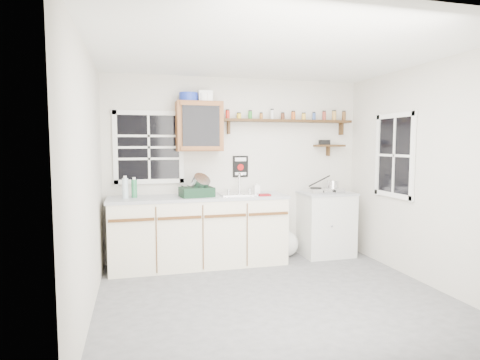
# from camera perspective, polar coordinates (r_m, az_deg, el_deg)

# --- Properties ---
(room) EXTENTS (3.64, 3.24, 2.54)m
(room) POSITION_cam_1_polar(r_m,az_deg,el_deg) (4.09, 5.05, 0.32)
(room) COLOR #515153
(room) RESTS_ON ground
(main_cabinet) EXTENTS (2.31, 0.63, 0.92)m
(main_cabinet) POSITION_cam_1_polar(r_m,az_deg,el_deg) (5.32, -5.81, -7.17)
(main_cabinet) COLOR beige
(main_cabinet) RESTS_ON floor
(right_cabinet) EXTENTS (0.73, 0.57, 0.91)m
(right_cabinet) POSITION_cam_1_polar(r_m,az_deg,el_deg) (5.91, 12.13, -6.09)
(right_cabinet) COLOR silver
(right_cabinet) RESTS_ON floor
(sink) EXTENTS (0.52, 0.44, 0.29)m
(sink) POSITION_cam_1_polar(r_m,az_deg,el_deg) (5.36, -0.18, -1.97)
(sink) COLOR silver
(sink) RESTS_ON main_cabinet
(upper_cabinet) EXTENTS (0.60, 0.32, 0.65)m
(upper_cabinet) POSITION_cam_1_polar(r_m,az_deg,el_deg) (5.35, -5.81, 7.59)
(upper_cabinet) COLOR brown
(upper_cabinet) RESTS_ON wall_back
(upper_cabinet_clutter) EXTENTS (0.43, 0.24, 0.14)m
(upper_cabinet_clutter) POSITION_cam_1_polar(r_m,az_deg,el_deg) (5.38, -6.31, 11.68)
(upper_cabinet_clutter) COLOR #182E9D
(upper_cabinet_clutter) RESTS_ON upper_cabinet
(spice_shelf) EXTENTS (1.91, 0.18, 0.35)m
(spice_shelf) POSITION_cam_1_polar(r_m,az_deg,el_deg) (5.77, 6.97, 8.46)
(spice_shelf) COLOR #321D0E
(spice_shelf) RESTS_ON wall_back
(secondary_shelf) EXTENTS (0.45, 0.16, 0.24)m
(secondary_shelf) POSITION_cam_1_polar(r_m,az_deg,el_deg) (6.02, 12.38, 4.85)
(secondary_shelf) COLOR #321D0E
(secondary_shelf) RESTS_ON wall_back
(warning_sign) EXTENTS (0.22, 0.02, 0.30)m
(warning_sign) POSITION_cam_1_polar(r_m,az_deg,el_deg) (5.62, 0.07, 1.94)
(warning_sign) COLOR black
(warning_sign) RESTS_ON wall_back
(window_back) EXTENTS (0.93, 0.03, 0.98)m
(window_back) POSITION_cam_1_polar(r_m,az_deg,el_deg) (5.43, -12.83, 4.55)
(window_back) COLOR black
(window_back) RESTS_ON wall_back
(window_right) EXTENTS (0.03, 0.78, 1.08)m
(window_right) POSITION_cam_1_polar(r_m,az_deg,el_deg) (5.41, 21.12, 3.27)
(window_right) COLOR black
(window_right) RESTS_ON wall_back
(water_bottles) EXTENTS (0.18, 0.13, 0.28)m
(water_bottles) POSITION_cam_1_polar(r_m,az_deg,el_deg) (5.20, -15.45, -1.11)
(water_bottles) COLOR silver
(water_bottles) RESTS_ON main_cabinet
(dish_rack) EXTENTS (0.44, 0.36, 0.31)m
(dish_rack) POSITION_cam_1_polar(r_m,az_deg,el_deg) (5.17, -6.01, -1.28)
(dish_rack) COLOR black
(dish_rack) RESTS_ON main_cabinet
(soap_bottle) EXTENTS (0.08, 0.08, 0.17)m
(soap_bottle) POSITION_cam_1_polar(r_m,az_deg,el_deg) (5.48, 2.39, -1.05)
(soap_bottle) COLOR silver
(soap_bottle) RESTS_ON main_cabinet
(rag) EXTENTS (0.16, 0.14, 0.02)m
(rag) POSITION_cam_1_polar(r_m,az_deg,el_deg) (5.24, 3.46, -2.13)
(rag) COLOR maroon
(rag) RESTS_ON main_cabinet
(hotplate) EXTENTS (0.54, 0.33, 0.07)m
(hotplate) POSITION_cam_1_polar(r_m,az_deg,el_deg) (5.79, 11.88, -1.41)
(hotplate) COLOR silver
(hotplate) RESTS_ON right_cabinet
(saucepan) EXTENTS (0.41, 0.18, 0.18)m
(saucepan) POSITION_cam_1_polar(r_m,az_deg,el_deg) (5.84, 12.96, -0.56)
(saucepan) COLOR silver
(saucepan) RESTS_ON hotplate
(trash_bag) EXTENTS (0.38, 0.34, 0.43)m
(trash_bag) POSITION_cam_1_polar(r_m,az_deg,el_deg) (5.80, 6.63, -8.95)
(trash_bag) COLOR white
(trash_bag) RESTS_ON floor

